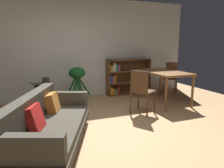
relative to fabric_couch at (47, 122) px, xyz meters
The scene contains 11 objects.
ground_plane 1.13m from the fabric_couch, ahead, with size 8.16×8.16×0.00m, color tan.
back_wall_panel 3.15m from the fabric_couch, 69.07° to the left, with size 6.80×0.10×2.70m, color silver.
fabric_couch is the anchor object (origin of this frame).
media_console 1.80m from the fabric_couch, 86.70° to the left, with size 0.37×1.02×0.56m.
open_laptop 1.88m from the fabric_couch, 88.33° to the left, with size 0.46×0.37×0.08m.
desk_speaker 1.53m from the fabric_couch, 84.69° to the left, with size 0.14×0.14×0.23m.
potted_floor_plant 2.29m from the fabric_couch, 66.01° to the left, with size 0.58×0.44×0.92m.
dining_table 3.28m from the fabric_couch, 24.90° to the left, with size 0.83×1.40×0.80m.
dining_chair_near 4.40m from the fabric_couch, 30.04° to the left, with size 0.55×0.55×0.93m.
dining_chair_far 2.14m from the fabric_couch, 20.75° to the left, with size 0.56×0.57×0.94m.
bookshelf 3.63m from the fabric_couch, 46.38° to the left, with size 1.34×0.29×1.04m.
Camera 1 is at (-1.29, -3.23, 1.50)m, focal length 34.76 mm.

